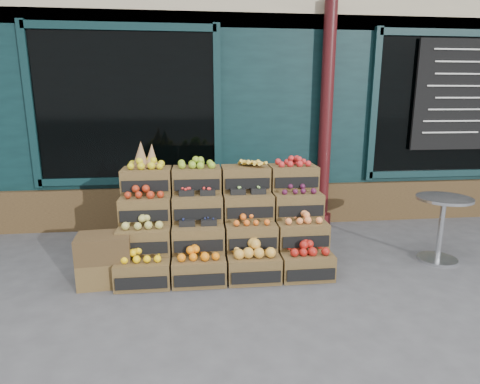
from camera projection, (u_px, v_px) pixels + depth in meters
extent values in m
plane|color=#454548|center=(268.00, 290.00, 3.99)|extent=(60.00, 60.00, 0.00)
cube|color=black|center=(225.00, 72.00, 8.46)|extent=(12.00, 6.00, 4.80)
cube|color=black|center=(241.00, 124.00, 5.82)|extent=(12.00, 0.12, 3.00)
cube|color=#43301A|center=(242.00, 205.00, 6.03)|extent=(12.00, 0.18, 0.60)
cube|color=black|center=(127.00, 107.00, 5.51)|extent=(2.40, 0.06, 2.00)
cube|color=black|center=(452.00, 106.00, 6.06)|extent=(2.40, 0.06, 2.00)
cylinder|color=#3D0E10|center=(326.00, 117.00, 5.74)|extent=(0.18, 0.18, 3.20)
cube|color=black|center=(456.00, 96.00, 5.95)|extent=(1.30, 0.04, 1.60)
cube|color=brown|center=(143.00, 272.00, 4.09)|extent=(0.55, 0.38, 0.27)
cube|color=black|center=(141.00, 283.00, 3.90)|extent=(0.50, 0.02, 0.12)
cube|color=yellow|center=(143.00, 255.00, 4.05)|extent=(0.44, 0.29, 0.09)
cube|color=brown|center=(199.00, 269.00, 4.15)|extent=(0.55, 0.38, 0.27)
cube|color=black|center=(200.00, 280.00, 3.96)|extent=(0.50, 0.02, 0.12)
cube|color=orange|center=(199.00, 253.00, 4.11)|extent=(0.44, 0.29, 0.10)
cube|color=brown|center=(253.00, 267.00, 4.21)|extent=(0.55, 0.38, 0.27)
cube|color=black|center=(256.00, 278.00, 4.02)|extent=(0.50, 0.02, 0.12)
cube|color=gold|center=(253.00, 249.00, 4.17)|extent=(0.44, 0.29, 0.13)
cube|color=brown|center=(306.00, 264.00, 4.27)|extent=(0.55, 0.38, 0.27)
cube|color=black|center=(311.00, 275.00, 4.09)|extent=(0.50, 0.02, 0.12)
cube|color=#9E1811|center=(306.00, 248.00, 4.23)|extent=(0.44, 0.29, 0.10)
cube|color=brown|center=(145.00, 239.00, 4.25)|extent=(0.55, 0.38, 0.27)
cube|color=black|center=(143.00, 248.00, 4.06)|extent=(0.50, 0.02, 0.12)
cube|color=tan|center=(144.00, 223.00, 4.21)|extent=(0.44, 0.29, 0.09)
cube|color=brown|center=(198.00, 237.00, 4.31)|extent=(0.55, 0.38, 0.27)
cube|color=black|center=(199.00, 246.00, 4.12)|extent=(0.50, 0.02, 0.12)
cube|color=#151A40|center=(198.00, 224.00, 4.28)|extent=(0.44, 0.29, 0.03)
cube|color=brown|center=(250.00, 235.00, 4.37)|extent=(0.55, 0.38, 0.27)
cube|color=black|center=(253.00, 244.00, 4.18)|extent=(0.50, 0.02, 0.12)
cube|color=orange|center=(251.00, 220.00, 4.33)|extent=(0.44, 0.29, 0.07)
cube|color=brown|center=(301.00, 233.00, 4.43)|extent=(0.55, 0.38, 0.27)
cube|color=black|center=(306.00, 242.00, 4.25)|extent=(0.50, 0.02, 0.12)
cube|color=#F18243|center=(302.00, 218.00, 4.39)|extent=(0.44, 0.29, 0.09)
cube|color=brown|center=(146.00, 208.00, 4.41)|extent=(0.55, 0.38, 0.27)
cube|color=black|center=(144.00, 216.00, 4.22)|extent=(0.50, 0.02, 0.12)
cube|color=#9A2711|center=(145.00, 192.00, 4.37)|extent=(0.44, 0.29, 0.09)
cube|color=brown|center=(198.00, 207.00, 4.47)|extent=(0.55, 0.38, 0.27)
cube|color=black|center=(198.00, 214.00, 4.28)|extent=(0.50, 0.02, 0.12)
cube|color=red|center=(197.00, 193.00, 4.44)|extent=(0.44, 0.29, 0.04)
cube|color=brown|center=(248.00, 205.00, 4.53)|extent=(0.55, 0.38, 0.27)
cube|color=black|center=(250.00, 213.00, 4.35)|extent=(0.50, 0.02, 0.12)
cube|color=#90C25B|center=(248.00, 192.00, 4.50)|extent=(0.44, 0.29, 0.03)
cube|color=brown|center=(297.00, 204.00, 4.60)|extent=(0.55, 0.38, 0.27)
cube|color=black|center=(301.00, 211.00, 4.41)|extent=(0.50, 0.02, 0.12)
cube|color=#47132F|center=(297.00, 189.00, 4.56)|extent=(0.44, 0.29, 0.07)
cube|color=brown|center=(147.00, 180.00, 4.57)|extent=(0.55, 0.38, 0.27)
cube|color=black|center=(145.00, 186.00, 4.38)|extent=(0.50, 0.02, 0.12)
cube|color=gold|center=(146.00, 164.00, 4.53)|extent=(0.44, 0.29, 0.09)
cube|color=brown|center=(197.00, 179.00, 4.63)|extent=(0.55, 0.38, 0.27)
cube|color=black|center=(197.00, 185.00, 4.44)|extent=(0.50, 0.02, 0.12)
cube|color=#81A423|center=(196.00, 163.00, 4.59)|extent=(0.44, 0.29, 0.09)
cube|color=brown|center=(245.00, 178.00, 4.69)|extent=(0.55, 0.38, 0.27)
cube|color=black|center=(248.00, 184.00, 4.51)|extent=(0.50, 0.02, 0.12)
cube|color=yellow|center=(245.00, 163.00, 4.65)|extent=(0.44, 0.29, 0.08)
cube|color=brown|center=(293.00, 177.00, 4.76)|extent=(0.55, 0.38, 0.27)
cube|color=black|center=(297.00, 183.00, 4.57)|extent=(0.50, 0.02, 0.12)
cube|color=red|center=(293.00, 162.00, 4.71)|extent=(0.44, 0.29, 0.08)
cube|color=#43301A|center=(225.00, 260.00, 4.41)|extent=(2.25, 0.39, 0.27)
cube|color=#43301A|center=(223.00, 241.00, 4.60)|extent=(2.25, 0.39, 0.55)
cube|color=#43301A|center=(222.00, 223.00, 4.79)|extent=(2.25, 0.39, 0.82)
cone|color=olive|center=(141.00, 154.00, 4.50)|extent=(0.19, 0.19, 0.31)
cone|color=olive|center=(152.00, 156.00, 4.56)|extent=(0.17, 0.17, 0.27)
cube|color=brown|center=(106.00, 271.00, 4.12)|extent=(0.55, 0.41, 0.26)
cube|color=#43301A|center=(104.00, 247.00, 4.06)|extent=(0.55, 0.41, 0.26)
cylinder|color=#B1B3B8|center=(437.00, 259.00, 4.73)|extent=(0.45, 0.45, 0.03)
cylinder|color=#B1B3B8|center=(441.00, 230.00, 4.64)|extent=(0.06, 0.06, 0.73)
cylinder|color=#B1B3B8|center=(444.00, 198.00, 4.56)|extent=(0.61, 0.61, 0.03)
imported|color=#154B19|center=(153.00, 154.00, 6.20)|extent=(0.81, 0.61, 2.04)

